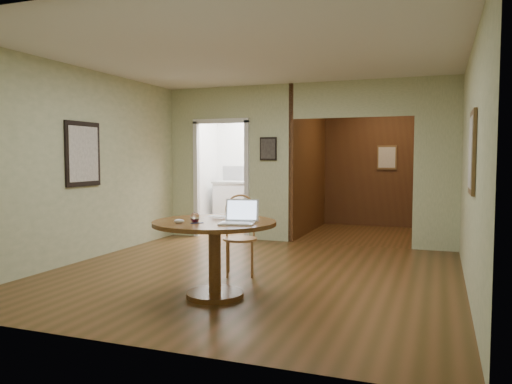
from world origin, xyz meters
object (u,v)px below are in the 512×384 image
(dining_table, at_px, (215,241))
(chair, at_px, (240,230))
(closed_laptop, at_px, (222,218))
(open_laptop, at_px, (239,217))

(dining_table, height_order, chair, chair)
(dining_table, xyz_separation_m, chair, (-0.14, 1.05, -0.04))
(chair, height_order, closed_laptop, chair)
(chair, bearing_deg, closed_laptop, -100.68)
(open_laptop, xyz_separation_m, closed_laptop, (-0.31, 0.26, -0.05))
(dining_table, bearing_deg, open_laptop, -15.92)
(dining_table, xyz_separation_m, open_laptop, (0.31, -0.09, 0.27))
(open_laptop, bearing_deg, chair, 100.11)
(chair, xyz_separation_m, open_laptop, (0.45, -1.14, 0.31))
(dining_table, relative_size, open_laptop, 3.40)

